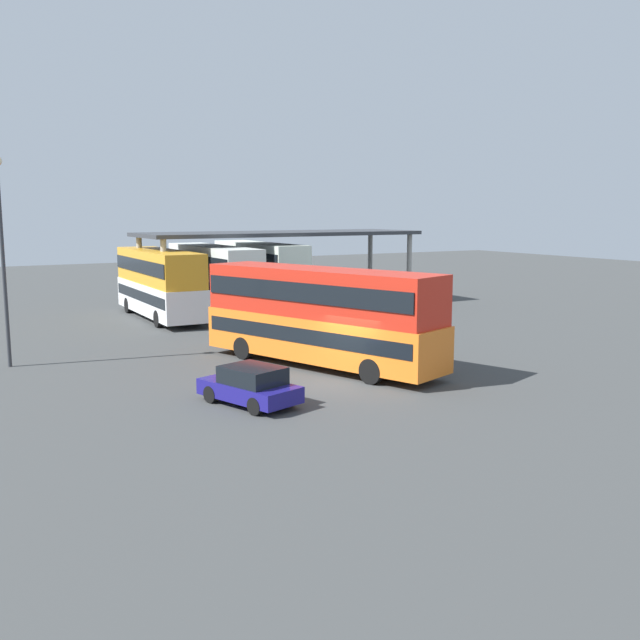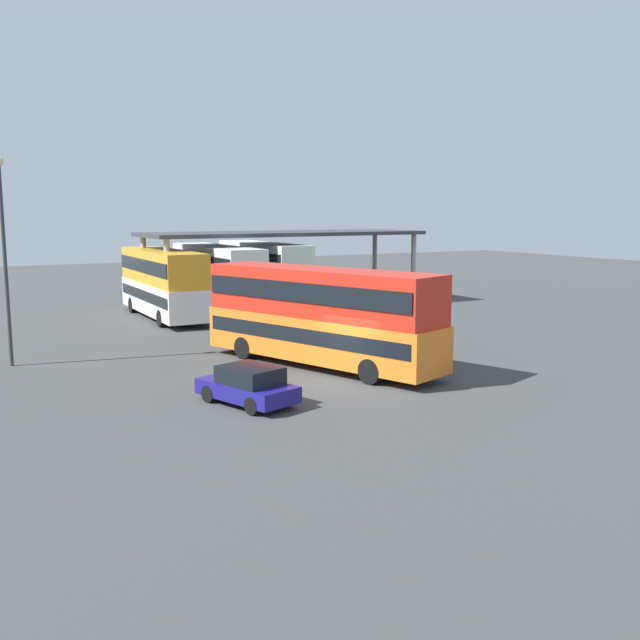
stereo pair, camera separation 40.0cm
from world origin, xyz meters
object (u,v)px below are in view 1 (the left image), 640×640
(parked_hatchback, at_px, (250,386))
(double_decker_near_canopy, at_px, (159,281))
(double_decker_far_right, at_px, (259,271))
(double_decker_mid_row, at_px, (213,276))
(lamppost_tall, at_px, (2,238))
(double_decker_main, at_px, (320,313))

(parked_hatchback, relative_size, double_decker_near_canopy, 0.37)
(parked_hatchback, distance_m, double_decker_far_right, 26.41)
(parked_hatchback, distance_m, double_decker_mid_row, 22.82)
(parked_hatchback, relative_size, double_decker_far_right, 0.36)
(double_decker_mid_row, relative_size, lamppost_tall, 1.30)
(double_decker_near_canopy, height_order, double_decker_far_right, double_decker_far_right)
(double_decker_mid_row, relative_size, double_decker_far_right, 1.02)
(parked_hatchback, distance_m, double_decker_near_canopy, 21.30)
(double_decker_near_canopy, xyz_separation_m, double_decker_far_right, (8.06, 2.82, 0.09))
(lamppost_tall, bearing_deg, double_decker_main, -28.96)
(double_decker_mid_row, bearing_deg, lamppost_tall, 129.64)
(double_decker_main, bearing_deg, double_decker_mid_row, -25.89)
(double_decker_near_canopy, distance_m, double_decker_far_right, 8.54)
(double_decker_main, xyz_separation_m, parked_hatchback, (-5.09, -4.17, -1.63))
(double_decker_near_canopy, bearing_deg, double_decker_mid_row, -79.90)
(parked_hatchback, height_order, lamppost_tall, lamppost_tall)
(double_decker_mid_row, bearing_deg, double_decker_far_right, -62.81)
(double_decker_main, distance_m, parked_hatchback, 6.78)
(double_decker_main, relative_size, lamppost_tall, 1.33)
(double_decker_far_right, bearing_deg, double_decker_main, 162.32)
(double_decker_near_canopy, relative_size, lamppost_tall, 1.23)
(double_decker_mid_row, bearing_deg, double_decker_main, 174.01)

